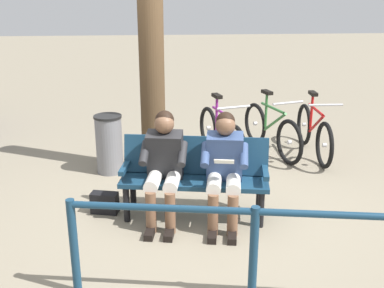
# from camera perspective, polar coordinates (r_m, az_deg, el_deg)

# --- Properties ---
(ground_plane) EXTENTS (40.00, 40.00, 0.00)m
(ground_plane) POSITION_cam_1_polar(r_m,az_deg,el_deg) (5.43, 0.98, -7.92)
(ground_plane) COLOR gray
(bench) EXTENTS (1.66, 0.74, 0.87)m
(bench) POSITION_cam_1_polar(r_m,az_deg,el_deg) (5.13, 0.35, -3.36)
(bench) COLOR navy
(bench) RESTS_ON ground
(person_reading) EXTENTS (0.53, 0.81, 1.20)m
(person_reading) POSITION_cam_1_polar(r_m,az_deg,el_deg) (4.90, 3.97, -2.49)
(person_reading) COLOR #334772
(person_reading) RESTS_ON ground
(person_companion) EXTENTS (0.53, 0.81, 1.20)m
(person_companion) POSITION_cam_1_polar(r_m,az_deg,el_deg) (4.95, -3.46, -2.26)
(person_companion) COLOR #262628
(person_companion) RESTS_ON ground
(handbag) EXTENTS (0.32, 0.21, 0.24)m
(handbag) POSITION_cam_1_polar(r_m,az_deg,el_deg) (5.38, -10.62, -7.09)
(handbag) COLOR black
(handbag) RESTS_ON ground
(tree_trunk) EXTENTS (0.33, 0.33, 3.39)m
(tree_trunk) POSITION_cam_1_polar(r_m,az_deg,el_deg) (6.09, -5.00, 11.69)
(tree_trunk) COLOR #4C3823
(tree_trunk) RESTS_ON ground
(litter_bin) EXTENTS (0.38, 0.38, 0.80)m
(litter_bin) POSITION_cam_1_polar(r_m,az_deg,el_deg) (6.43, -10.07, 0.01)
(litter_bin) COLOR slate
(litter_bin) RESTS_ON ground
(bicycle_green) EXTENTS (0.48, 1.68, 0.94)m
(bicycle_green) POSITION_cam_1_polar(r_m,az_deg,el_deg) (7.22, 14.63, 1.41)
(bicycle_green) COLOR black
(bicycle_green) RESTS_ON ground
(bicycle_purple) EXTENTS (0.61, 1.63, 0.94)m
(bicycle_purple) POSITION_cam_1_polar(r_m,az_deg,el_deg) (7.17, 9.64, 1.65)
(bicycle_purple) COLOR black
(bicycle_purple) RESTS_ON ground
(bicycle_orange) EXTENTS (0.59, 1.64, 0.94)m
(bicycle_orange) POSITION_cam_1_polar(r_m,az_deg,el_deg) (6.85, 3.57, 1.06)
(bicycle_orange) COLOR black
(bicycle_orange) RESTS_ON ground
(railing_fence) EXTENTS (2.93, 0.56, 0.85)m
(railing_fence) POSITION_cam_1_polar(r_m,az_deg,el_deg) (3.72, 7.61, -11.24)
(railing_fence) COLOR navy
(railing_fence) RESTS_ON ground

